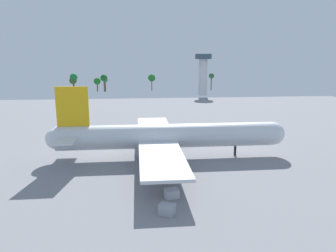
# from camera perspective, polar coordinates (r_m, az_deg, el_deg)

# --- Properties ---
(ground_plane) EXTENTS (265.11, 265.11, 0.00)m
(ground_plane) POSITION_cam_1_polar(r_m,az_deg,el_deg) (89.00, 0.00, -5.70)
(ground_plane) COLOR gray
(cargo_airplane) EXTENTS (66.28, 61.12, 20.10)m
(cargo_airplane) POSITION_cam_1_polar(r_m,az_deg,el_deg) (87.29, -0.15, -1.89)
(cargo_airplane) COLOR silver
(cargo_airplane) RESTS_ON ground_plane
(fuel_truck) EXTENTS (5.39, 4.41, 2.19)m
(fuel_truck) POSITION_cam_1_polar(r_m,az_deg,el_deg) (115.70, 18.52, -1.55)
(fuel_truck) COLOR silver
(fuel_truck) RESTS_ON ground_plane
(cargo_container_fore) EXTENTS (3.03, 2.61, 1.74)m
(cargo_container_fore) POSITION_cam_1_polar(r_m,az_deg,el_deg) (64.47, 0.68, -12.08)
(cargo_container_fore) COLOR #B7BCC6
(cargo_container_fore) RESTS_ON ground_plane
(cargo_container_aft) EXTENTS (3.34, 2.92, 1.93)m
(cargo_container_aft) POSITION_cam_1_polar(r_m,az_deg,el_deg) (58.13, -0.18, -14.83)
(cargo_container_aft) COLOR #999EA8
(cargo_container_aft) RESTS_ON ground_plane
(safety_cone_nose) EXTENTS (0.46, 0.46, 0.66)m
(safety_cone_nose) POSITION_cam_1_polar(r_m,az_deg,el_deg) (93.02, 18.94, -5.38)
(safety_cone_nose) COLOR orange
(safety_cone_nose) RESTS_ON ground_plane
(control_tower) EXTENTS (12.14, 12.14, 30.07)m
(control_tower) POSITION_cam_1_polar(r_m,az_deg,el_deg) (235.92, 6.35, 9.94)
(control_tower) COLOR silver
(control_tower) RESTS_ON ground_plane
(tree_line_backdrop) EXTENTS (119.58, 6.09, 14.94)m
(tree_line_backdrop) POSITION_cam_1_polar(r_m,az_deg,el_deg) (265.47, -10.29, 8.38)
(tree_line_backdrop) COLOR #51381E
(tree_line_backdrop) RESTS_ON ground_plane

